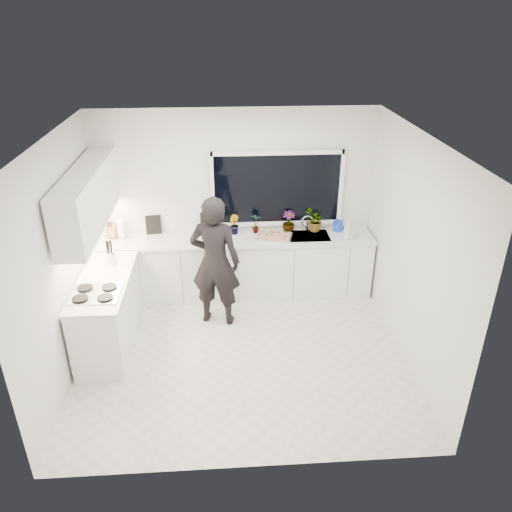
{
  "coord_description": "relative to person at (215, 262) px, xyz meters",
  "views": [
    {
      "loc": [
        -0.17,
        -5.06,
        3.92
      ],
      "look_at": [
        0.2,
        0.4,
        1.15
      ],
      "focal_mm": 35.0,
      "sensor_mm": 36.0,
      "label": 1
    }
  ],
  "objects": [
    {
      "name": "wall_back",
      "position": [
        0.31,
        1.01,
        0.44
      ],
      "size": [
        4.0,
        0.02,
        2.7
      ],
      "primitive_type": "cube",
      "color": "white",
      "rests_on": "ground"
    },
    {
      "name": "window",
      "position": [
        0.91,
        0.98,
        0.64
      ],
      "size": [
        1.8,
        0.02,
        1.0
      ],
      "primitive_type": "cube",
      "color": "black",
      "rests_on": "wall_back"
    },
    {
      "name": "soap_bottles",
      "position": [
        1.9,
        0.55,
        0.14
      ],
      "size": [
        0.2,
        0.15,
        0.29
      ],
      "color": "#D8BF66",
      "rests_on": "countertop_back"
    },
    {
      "name": "wall_right",
      "position": [
        2.32,
        -0.75,
        0.44
      ],
      "size": [
        0.02,
        3.5,
        2.7
      ],
      "primitive_type": "cube",
      "color": "white",
      "rests_on": "ground"
    },
    {
      "name": "wall_left",
      "position": [
        -1.7,
        -0.75,
        0.44
      ],
      "size": [
        0.02,
        3.5,
        2.7
      ],
      "primitive_type": "cube",
      "color": "white",
      "rests_on": "ground"
    },
    {
      "name": "person",
      "position": [
        0.0,
        0.0,
        0.0
      ],
      "size": [
        0.75,
        0.58,
        1.82
      ],
      "primitive_type": "imported",
      "rotation": [
        0.0,
        0.0,
        2.9
      ],
      "color": "black",
      "rests_on": "floor"
    },
    {
      "name": "herb_plants",
      "position": [
        1.13,
        0.86,
        0.17
      ],
      "size": [
        1.47,
        0.39,
        0.32
      ],
      "color": "#26662D",
      "rests_on": "countertop_back"
    },
    {
      "name": "countertop_back",
      "position": [
        0.31,
        0.69,
        -0.01
      ],
      "size": [
        3.94,
        0.62,
        0.04
      ],
      "primitive_type": "cube",
      "color": "silver",
      "rests_on": "base_cabinets_back"
    },
    {
      "name": "utensil_crock",
      "position": [
        -1.35,
        0.05,
        0.09
      ],
      "size": [
        0.16,
        0.16,
        0.16
      ],
      "primitive_type": "cylinder",
      "rotation": [
        0.0,
        0.0,
        -0.28
      ],
      "color": "#A9AAAE",
      "rests_on": "countertop_left"
    },
    {
      "name": "pizza",
      "position": [
        0.86,
        0.67,
        0.04
      ],
      "size": [
        0.5,
        0.41,
        0.01
      ],
      "primitive_type": "cube",
      "rotation": [
        0.0,
        0.0,
        -0.26
      ],
      "color": "red",
      "rests_on": "pizza_tray"
    },
    {
      "name": "base_cabinets_left",
      "position": [
        -1.36,
        -0.4,
        -0.47
      ],
      "size": [
        0.58,
        1.6,
        0.88
      ],
      "primitive_type": "cube",
      "color": "white",
      "rests_on": "floor"
    },
    {
      "name": "paper_towel_roll",
      "position": [
        -1.33,
        0.8,
        0.14
      ],
      "size": [
        0.12,
        0.12,
        0.26
      ],
      "primitive_type": "cylinder",
      "rotation": [
        0.0,
        0.0,
        -0.08
      ],
      "color": "white",
      "rests_on": "countertop_back"
    },
    {
      "name": "pizza_tray",
      "position": [
        0.86,
        0.67,
        0.03
      ],
      "size": [
        0.55,
        0.46,
        0.03
      ],
      "primitive_type": "cube",
      "rotation": [
        0.0,
        0.0,
        -0.26
      ],
      "color": "silver",
      "rests_on": "countertop_back"
    },
    {
      "name": "knife_block",
      "position": [
        -1.47,
        0.84,
        0.12
      ],
      "size": [
        0.15,
        0.13,
        0.22
      ],
      "primitive_type": "cube",
      "rotation": [
        0.0,
        0.0,
        -0.3
      ],
      "color": "brown",
      "rests_on": "countertop_back"
    },
    {
      "name": "floor",
      "position": [
        0.31,
        -0.75,
        -0.92
      ],
      "size": [
        4.0,
        3.5,
        0.02
      ],
      "primitive_type": "cube",
      "color": "beige",
      "rests_on": "ground"
    },
    {
      "name": "countertop_left",
      "position": [
        -1.36,
        -0.4,
        -0.01
      ],
      "size": [
        0.62,
        1.6,
        0.04
      ],
      "primitive_type": "cube",
      "color": "silver",
      "rests_on": "base_cabinets_left"
    },
    {
      "name": "picture_frame_large",
      "position": [
        -0.89,
        0.94,
        0.15
      ],
      "size": [
        0.22,
        0.05,
        0.28
      ],
      "primitive_type": "cube",
      "rotation": [
        0.0,
        0.0,
        0.14
      ],
      "color": "black",
      "rests_on": "countertop_back"
    },
    {
      "name": "ceiling",
      "position": [
        0.31,
        -0.75,
        1.8
      ],
      "size": [
        4.0,
        3.5,
        0.02
      ],
      "primitive_type": "cube",
      "color": "white",
      "rests_on": "wall_back"
    },
    {
      "name": "faucet",
      "position": [
        1.36,
        0.9,
        0.12
      ],
      "size": [
        0.03,
        0.03,
        0.22
      ],
      "primitive_type": "cylinder",
      "color": "silver",
      "rests_on": "countertop_back"
    },
    {
      "name": "picture_frame_small",
      "position": [
        -0.09,
        0.94,
        0.16
      ],
      "size": [
        0.25,
        0.03,
        0.3
      ],
      "primitive_type": "cube",
      "rotation": [
        0.0,
        0.0,
        -0.05
      ],
      "color": "black",
      "rests_on": "countertop_back"
    },
    {
      "name": "watering_can",
      "position": [
        1.81,
        0.86,
        0.08
      ],
      "size": [
        0.14,
        0.14,
        0.13
      ],
      "primitive_type": "cylinder",
      "rotation": [
        0.0,
        0.0,
        -0.0
      ],
      "color": "blue",
      "rests_on": "countertop_back"
    },
    {
      "name": "upper_cabinets",
      "position": [
        -1.48,
        -0.05,
        0.94
      ],
      "size": [
        0.34,
        2.1,
        0.7
      ],
      "primitive_type": "cube",
      "color": "white",
      "rests_on": "wall_left"
    },
    {
      "name": "base_cabinets_back",
      "position": [
        0.31,
        0.7,
        -0.47
      ],
      "size": [
        3.92,
        0.58,
        0.88
      ],
      "primitive_type": "cube",
      "color": "white",
      "rests_on": "floor"
    },
    {
      "name": "sink",
      "position": [
        1.36,
        0.7,
        -0.04
      ],
      "size": [
        0.58,
        0.42,
        0.14
      ],
      "primitive_type": "cube",
      "color": "silver",
      "rests_on": "countertop_back"
    },
    {
      "name": "stovetop",
      "position": [
        -1.38,
        -0.75,
        0.03
      ],
      "size": [
        0.56,
        0.48,
        0.03
      ],
      "primitive_type": "cube",
      "color": "black",
      "rests_on": "countertop_left"
    }
  ]
}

